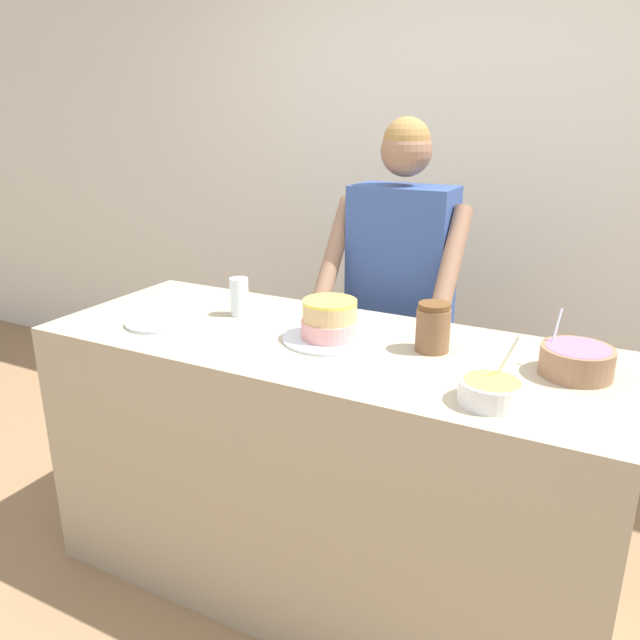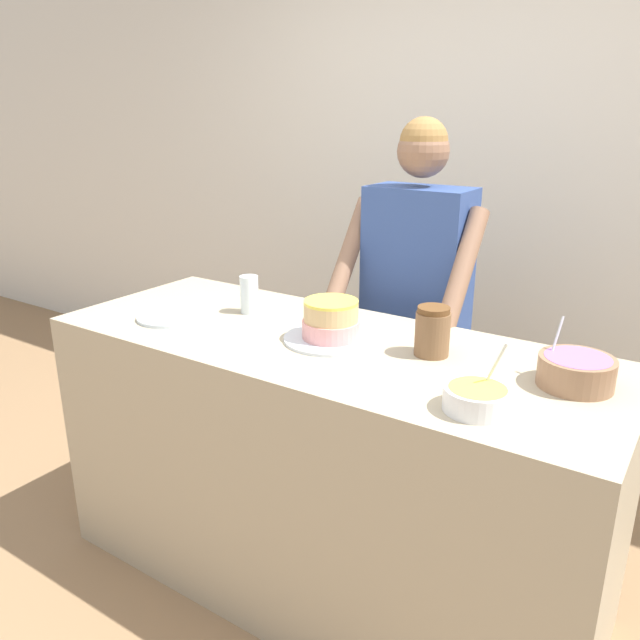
{
  "view_description": "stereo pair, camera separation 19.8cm",
  "coord_description": "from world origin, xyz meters",
  "px_view_note": "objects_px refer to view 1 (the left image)",
  "views": [
    {
      "loc": [
        0.87,
        -1.34,
        1.66
      ],
      "look_at": [
        0.01,
        0.33,
        1.03
      ],
      "focal_mm": 35.0,
      "sensor_mm": 36.0,
      "label": 1
    },
    {
      "loc": [
        1.04,
        -1.24,
        1.66
      ],
      "look_at": [
        0.01,
        0.33,
        1.03
      ],
      "focal_mm": 35.0,
      "sensor_mm": 36.0,
      "label": 2
    }
  ],
  "objects_px": {
    "person_baker": "(400,286)",
    "frosting_bowl_yellow": "(491,390)",
    "cake": "(330,323)",
    "drinking_glass": "(239,297)",
    "ceramic_plate": "(161,322)",
    "frosting_bowl_purple": "(577,360)",
    "stoneware_jar": "(433,328)"
  },
  "relations": [
    {
      "from": "person_baker",
      "to": "frosting_bowl_yellow",
      "type": "height_order",
      "value": "person_baker"
    },
    {
      "from": "cake",
      "to": "frosting_bowl_yellow",
      "type": "bearing_deg",
      "value": -21.05
    },
    {
      "from": "frosting_bowl_yellow",
      "to": "drinking_glass",
      "type": "relative_size",
      "value": 1.25
    },
    {
      "from": "drinking_glass",
      "to": "ceramic_plate",
      "type": "xyz_separation_m",
      "value": [
        -0.19,
        -0.21,
        -0.06
      ]
    },
    {
      "from": "cake",
      "to": "frosting_bowl_yellow",
      "type": "height_order",
      "value": "frosting_bowl_yellow"
    },
    {
      "from": "frosting_bowl_yellow",
      "to": "cake",
      "type": "bearing_deg",
      "value": 158.95
    },
    {
      "from": "person_baker",
      "to": "cake",
      "type": "xyz_separation_m",
      "value": [
        -0.01,
        -0.6,
        0.02
      ]
    },
    {
      "from": "frosting_bowl_purple",
      "to": "frosting_bowl_yellow",
      "type": "relative_size",
      "value": 1.17
    },
    {
      "from": "frosting_bowl_yellow",
      "to": "stoneware_jar",
      "type": "relative_size",
      "value": 1.13
    },
    {
      "from": "cake",
      "to": "frosting_bowl_purple",
      "type": "relative_size",
      "value": 1.53
    },
    {
      "from": "frosting_bowl_yellow",
      "to": "stoneware_jar",
      "type": "xyz_separation_m",
      "value": [
        -0.25,
        0.28,
        0.04
      ]
    },
    {
      "from": "person_baker",
      "to": "stoneware_jar",
      "type": "distance_m",
      "value": 0.63
    },
    {
      "from": "stoneware_jar",
      "to": "frosting_bowl_purple",
      "type": "bearing_deg",
      "value": 0.29
    },
    {
      "from": "cake",
      "to": "person_baker",
      "type": "bearing_deg",
      "value": 88.61
    },
    {
      "from": "person_baker",
      "to": "frosting_bowl_purple",
      "type": "height_order",
      "value": "person_baker"
    },
    {
      "from": "frosting_bowl_purple",
      "to": "drinking_glass",
      "type": "height_order",
      "value": "frosting_bowl_purple"
    },
    {
      "from": "person_baker",
      "to": "ceramic_plate",
      "type": "height_order",
      "value": "person_baker"
    },
    {
      "from": "frosting_bowl_yellow",
      "to": "stoneware_jar",
      "type": "height_order",
      "value": "frosting_bowl_yellow"
    },
    {
      "from": "frosting_bowl_yellow",
      "to": "ceramic_plate",
      "type": "bearing_deg",
      "value": 175.48
    },
    {
      "from": "person_baker",
      "to": "drinking_glass",
      "type": "height_order",
      "value": "person_baker"
    },
    {
      "from": "person_baker",
      "to": "stoneware_jar",
      "type": "height_order",
      "value": "person_baker"
    },
    {
      "from": "drinking_glass",
      "to": "ceramic_plate",
      "type": "height_order",
      "value": "drinking_glass"
    },
    {
      "from": "person_baker",
      "to": "drinking_glass",
      "type": "relative_size",
      "value": 11.77
    },
    {
      "from": "drinking_glass",
      "to": "stoneware_jar",
      "type": "xyz_separation_m",
      "value": [
        0.74,
        -0.02,
        0.01
      ]
    },
    {
      "from": "cake",
      "to": "drinking_glass",
      "type": "distance_m",
      "value": 0.42
    },
    {
      "from": "cake",
      "to": "ceramic_plate",
      "type": "height_order",
      "value": "cake"
    },
    {
      "from": "stoneware_jar",
      "to": "cake",
      "type": "bearing_deg",
      "value": -169.11
    },
    {
      "from": "frosting_bowl_yellow",
      "to": "frosting_bowl_purple",
      "type": "bearing_deg",
      "value": 59.02
    },
    {
      "from": "person_baker",
      "to": "drinking_glass",
      "type": "xyz_separation_m",
      "value": [
        -0.42,
        -0.52,
        0.03
      ]
    },
    {
      "from": "cake",
      "to": "stoneware_jar",
      "type": "relative_size",
      "value": 2.02
    },
    {
      "from": "person_baker",
      "to": "stoneware_jar",
      "type": "relative_size",
      "value": 10.67
    },
    {
      "from": "cake",
      "to": "drinking_glass",
      "type": "bearing_deg",
      "value": 168.85
    }
  ]
}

